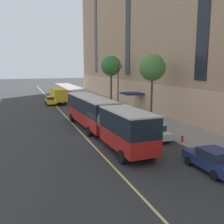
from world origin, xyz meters
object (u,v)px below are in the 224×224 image
object	(u,v)px
taxi_cab	(51,100)
street_lamp	(119,84)
fire_hydrant	(182,138)
parked_car_navy_4	(213,160)
box_truck	(58,95)
parked_car_white_2	(154,131)
parked_car_silver_1	(123,115)
street_tree_far_uptown	(111,66)
parked_car_silver_6	(93,102)
street_tree_mid_block	(152,68)
parked_car_champagne_3	(83,97)
city_bus	(101,115)

from	to	relation	value
taxi_cab	street_lamp	size ratio (longest dim) A/B	0.62
fire_hydrant	taxi_cab	bearing A→B (deg)	106.29
parked_car_navy_4	box_truck	world-z (taller)	box_truck
parked_car_navy_4	fire_hydrant	bearing A→B (deg)	73.45
parked_car_white_2	box_truck	size ratio (longest dim) A/B	0.58
parked_car_silver_1	street_tree_far_uptown	size ratio (longest dim) A/B	0.52
parked_car_silver_6	street_tree_mid_block	world-z (taller)	street_tree_mid_block
parked_car_silver_1	fire_hydrant	size ratio (longest dim) A/B	6.26
parked_car_champagne_3	parked_car_silver_6	size ratio (longest dim) A/B	0.98
parked_car_navy_4	street_tree_mid_block	bearing A→B (deg)	77.07
street_lamp	box_truck	bearing A→B (deg)	118.35
street_tree_far_uptown	fire_hydrant	distance (m)	25.60
city_bus	parked_car_champagne_3	bearing A→B (deg)	80.32
street_tree_mid_block	street_lamp	world-z (taller)	street_tree_mid_block
parked_car_champagne_3	parked_car_navy_4	size ratio (longest dim) A/B	1.00
parked_car_white_2	street_tree_far_uptown	distance (m)	23.60
parked_car_champagne_3	taxi_cab	size ratio (longest dim) A/B	1.02
parked_car_navy_4	box_truck	bearing A→B (deg)	98.22
parked_car_champagne_3	parked_car_silver_6	world-z (taller)	same
parked_car_silver_1	street_tree_far_uptown	distance (m)	15.58
parked_car_navy_4	fire_hydrant	size ratio (longest dim) A/B	6.06
parked_car_champagne_3	street_lamp	world-z (taller)	street_lamp
parked_car_navy_4	parked_car_champagne_3	bearing A→B (deg)	89.61
parked_car_champagne_3	street_tree_far_uptown	xyz separation A→B (m)	(3.30, -7.69, 6.19)
parked_car_white_2	parked_car_champagne_3	distance (m)	30.19
parked_car_white_2	fire_hydrant	world-z (taller)	parked_car_white_2
street_lamp	street_tree_mid_block	bearing A→B (deg)	-77.33
city_bus	parked_car_silver_6	distance (m)	19.91
parked_car_silver_1	fire_hydrant	xyz separation A→B (m)	(1.58, -10.80, -0.29)
taxi_cab	parked_car_navy_4	bearing A→B (deg)	-79.28
box_truck	street_lamp	size ratio (longest dim) A/B	1.10
street_tree_mid_block	street_tree_far_uptown	world-z (taller)	street_tree_far_uptown
box_truck	street_tree_mid_block	distance (m)	22.85
parked_car_white_2	street_tree_far_uptown	size ratio (longest dim) A/B	0.51
parked_car_silver_6	box_truck	world-z (taller)	box_truck
parked_car_champagne_3	box_truck	size ratio (longest dim) A/B	0.57
street_lamp	fire_hydrant	xyz separation A→B (m)	(-0.10, -16.66, -3.91)
taxi_cab	parked_car_white_2	bearing A→B (deg)	-75.92
parked_car_champagne_3	fire_hydrant	world-z (taller)	parked_car_champagne_3
city_bus	parked_car_silver_6	xyz separation A→B (m)	(4.52, 19.34, -1.30)
street_tree_mid_block	street_lamp	size ratio (longest dim) A/B	1.19
parked_car_white_2	street_tree_mid_block	world-z (taller)	street_tree_mid_block
parked_car_champagne_3	taxi_cab	distance (m)	7.71
street_tree_far_uptown	parked_car_navy_4	bearing A→B (deg)	-96.58
parked_car_navy_4	street_tree_mid_block	xyz separation A→B (m)	(3.56, 15.51, 5.98)
city_bus	parked_car_white_2	xyz separation A→B (m)	(4.43, -3.07, -1.30)
parked_car_silver_1	fire_hydrant	world-z (taller)	parked_car_silver_1
parked_car_silver_6	fire_hydrant	distance (m)	24.68
street_tree_far_uptown	city_bus	bearing A→B (deg)	-112.19
city_bus	parked_car_champagne_3	xyz separation A→B (m)	(4.63, 27.12, -1.30)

